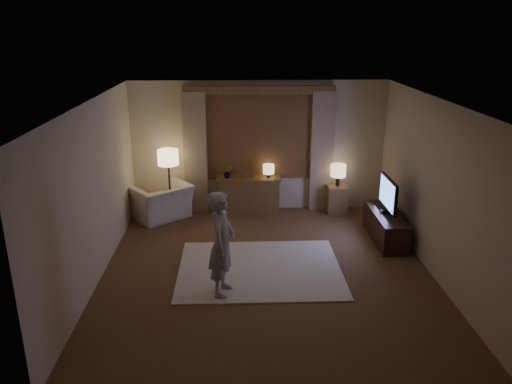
{
  "coord_description": "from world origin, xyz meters",
  "views": [
    {
      "loc": [
        -0.43,
        -6.88,
        3.63
      ],
      "look_at": [
        -0.14,
        0.6,
        1.08
      ],
      "focal_mm": 35.0,
      "sensor_mm": 36.0,
      "label": 1
    }
  ],
  "objects_px": {
    "tv_stand": "(385,226)",
    "person": "(222,244)",
    "side_table": "(337,199)",
    "sideboard": "(248,196)",
    "armchair": "(161,202)"
  },
  "relations": [
    {
      "from": "side_table",
      "to": "armchair",
      "type": "bearing_deg",
      "value": -177.25
    },
    {
      "from": "armchair",
      "to": "side_table",
      "type": "height_order",
      "value": "armchair"
    },
    {
      "from": "sideboard",
      "to": "side_table",
      "type": "distance_m",
      "value": 1.77
    },
    {
      "from": "armchair",
      "to": "side_table",
      "type": "xyz_separation_m",
      "value": [
        3.48,
        0.17,
        -0.06
      ]
    },
    {
      "from": "sideboard",
      "to": "armchair",
      "type": "height_order",
      "value": "sideboard"
    },
    {
      "from": "side_table",
      "to": "sideboard",
      "type": "bearing_deg",
      "value": 178.38
    },
    {
      "from": "sideboard",
      "to": "side_table",
      "type": "relative_size",
      "value": 2.14
    },
    {
      "from": "side_table",
      "to": "person",
      "type": "bearing_deg",
      "value": -125.42
    },
    {
      "from": "tv_stand",
      "to": "person",
      "type": "relative_size",
      "value": 0.93
    },
    {
      "from": "armchair",
      "to": "person",
      "type": "distance_m",
      "value": 3.23
    },
    {
      "from": "sideboard",
      "to": "person",
      "type": "bearing_deg",
      "value": -97.91
    },
    {
      "from": "tv_stand",
      "to": "person",
      "type": "height_order",
      "value": "person"
    },
    {
      "from": "side_table",
      "to": "tv_stand",
      "type": "bearing_deg",
      "value": -66.4
    },
    {
      "from": "side_table",
      "to": "person",
      "type": "height_order",
      "value": "person"
    },
    {
      "from": "tv_stand",
      "to": "armchair",
      "type": "bearing_deg",
      "value": 163.62
    }
  ]
}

